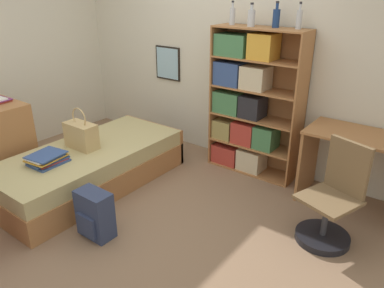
# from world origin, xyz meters

# --- Properties ---
(ground_plane) EXTENTS (14.00, 14.00, 0.00)m
(ground_plane) POSITION_xyz_m (0.00, 0.00, 0.00)
(ground_plane) COLOR #84664C
(wall_back) EXTENTS (10.00, 0.09, 2.60)m
(wall_back) POSITION_xyz_m (-0.00, 1.63, 1.30)
(wall_back) COLOR beige
(wall_back) RESTS_ON ground_plane
(bed) EXTENTS (0.97, 2.09, 0.44)m
(bed) POSITION_xyz_m (-0.61, 0.02, 0.22)
(bed) COLOR #A36B3D
(bed) RESTS_ON ground_plane
(handbag) EXTENTS (0.37, 0.19, 0.45)m
(handbag) POSITION_xyz_m (-0.69, -0.01, 0.58)
(handbag) COLOR tan
(handbag) RESTS_ON bed
(book_stack_on_bed) EXTENTS (0.32, 0.39, 0.10)m
(book_stack_on_bed) POSITION_xyz_m (-0.65, -0.47, 0.49)
(book_stack_on_bed) COLOR #334C84
(book_stack_on_bed) RESTS_ON bed
(bookcase) EXTENTS (1.05, 0.35, 1.67)m
(bookcase) POSITION_xyz_m (0.53, 1.40, 0.81)
(bookcase) COLOR #A36B3D
(bookcase) RESTS_ON ground_plane
(bottle_green) EXTENTS (0.06, 0.06, 0.25)m
(bottle_green) POSITION_xyz_m (0.29, 1.41, 1.76)
(bottle_green) COLOR #B7BCC1
(bottle_green) RESTS_ON bookcase
(bottle_brown) EXTENTS (0.08, 0.08, 0.24)m
(bottle_brown) POSITION_xyz_m (0.54, 1.38, 1.76)
(bottle_brown) COLOR #B7BCC1
(bottle_brown) RESTS_ON bookcase
(bottle_clear) EXTENTS (0.07, 0.07, 0.26)m
(bottle_clear) POSITION_xyz_m (0.79, 1.45, 1.77)
(bottle_clear) COLOR navy
(bottle_clear) RESTS_ON bookcase
(bottle_blue) EXTENTS (0.06, 0.06, 0.26)m
(bottle_blue) POSITION_xyz_m (1.03, 1.46, 1.77)
(bottle_blue) COLOR #B7BCC1
(bottle_blue) RESTS_ON bookcase
(desk) EXTENTS (1.13, 0.56, 0.78)m
(desk) POSITION_xyz_m (1.90, 1.30, 0.53)
(desk) COLOR #A36B3D
(desk) RESTS_ON ground_plane
(desk_chair) EXTENTS (0.54, 0.54, 0.90)m
(desk_chair) POSITION_xyz_m (1.83, 0.63, 0.28)
(desk_chair) COLOR black
(desk_chair) RESTS_ON ground_plane
(backpack) EXTENTS (0.33, 0.22, 0.44)m
(backpack) POSITION_xyz_m (0.16, -0.57, 0.22)
(backpack) COLOR #2D3856
(backpack) RESTS_ON ground_plane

